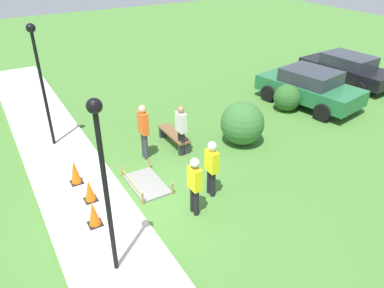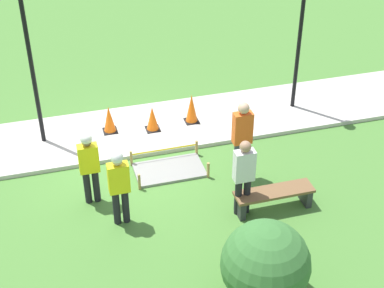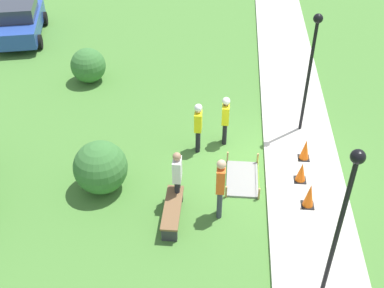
{
  "view_description": "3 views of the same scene",
  "coord_description": "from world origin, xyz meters",
  "views": [
    {
      "loc": [
        7.56,
        -2.71,
        6.37
      ],
      "look_at": [
        -0.82,
        2.22,
        0.93
      ],
      "focal_mm": 35.0,
      "sensor_mm": 36.0,
      "label": 1
    },
    {
      "loc": [
        1.59,
        10.92,
        7.74
      ],
      "look_at": [
        -1.1,
        1.47,
        1.18
      ],
      "focal_mm": 55.0,
      "sensor_mm": 36.0,
      "label": 2
    },
    {
      "loc": [
        -11.29,
        1.26,
        9.27
      ],
      "look_at": [
        -0.56,
        2.15,
        1.02
      ],
      "focal_mm": 45.0,
      "sensor_mm": 36.0,
      "label": 3
    }
  ],
  "objects": [
    {
      "name": "parked_car_green",
      "position": [
        -2.77,
        9.09,
        0.8
      ],
      "size": [
        4.55,
        2.75,
        1.52
      ],
      "rotation": [
        0.0,
        0.0,
        0.18
      ],
      "color": "#236B3D",
      "rests_on": "ground_plane"
    },
    {
      "name": "lamppost_far",
      "position": [
        -4.54,
        -1.1,
        2.72
      ],
      "size": [
        0.28,
        0.28,
        4.02
      ],
      "color": "black",
      "rests_on": "sidewalk"
    },
    {
      "name": "bystander_in_orange_shirt",
      "position": [
        -2.24,
        1.29,
        1.06
      ],
      "size": [
        0.4,
        0.24,
        1.85
      ],
      "color": "#383D47",
      "rests_on": "ground_plane"
    },
    {
      "name": "park_bench",
      "position": [
        -2.51,
        2.5,
        0.32
      ],
      "size": [
        1.62,
        0.44,
        0.46
      ],
      "color": "#2D2D33",
      "rests_on": "ground_plane"
    },
    {
      "name": "lamppost_near",
      "position": [
        1.79,
        -1.2,
        2.66
      ],
      "size": [
        0.28,
        0.28,
        3.92
      ],
      "color": "black",
      "rests_on": "sidewalk"
    },
    {
      "name": "parked_car_black",
      "position": [
        -3.79,
        12.7,
        0.72
      ],
      "size": [
        4.6,
        2.32,
        1.38
      ],
      "rotation": [
        0.0,
        0.0,
        0.09
      ],
      "color": "black",
      "rests_on": "ground_plane"
    },
    {
      "name": "worker_assistant",
      "position": [
        0.96,
        1.25,
        0.97
      ],
      "size": [
        0.4,
        0.24,
        1.66
      ],
      "color": "black",
      "rests_on": "ground_plane"
    },
    {
      "name": "shrub_rounded_far",
      "position": [
        -2.77,
        7.89,
        0.55
      ],
      "size": [
        1.1,
        1.1,
        1.1
      ],
      "color": "#2D6028",
      "rests_on": "ground_plane"
    },
    {
      "name": "traffic_cone_far_patch",
      "position": [
        -0.8,
        -0.97,
        0.41
      ],
      "size": [
        0.34,
        0.34,
        0.63
      ],
      "color": "black",
      "rests_on": "sidewalk"
    },
    {
      "name": "worker_supervisor",
      "position": [
        0.51,
        2.06,
        0.98
      ],
      "size": [
        0.4,
        0.24,
        1.67
      ],
      "color": "black",
      "rests_on": "ground_plane"
    },
    {
      "name": "traffic_cone_near_patch",
      "position": [
        -1.81,
        -1.07,
        0.47
      ],
      "size": [
        0.34,
        0.34,
        0.75
      ],
      "color": "black",
      "rests_on": "sidewalk"
    },
    {
      "name": "wet_concrete_patch",
      "position": [
        -0.8,
        0.67,
        0.04
      ],
      "size": [
        1.57,
        0.95,
        0.38
      ],
      "color": "gray",
      "rests_on": "ground_plane"
    },
    {
      "name": "traffic_cone_sidewalk_edge",
      "position": [
        0.21,
        -1.17,
        0.43
      ],
      "size": [
        0.34,
        0.34,
        0.68
      ],
      "color": "black",
      "rests_on": "sidewalk"
    },
    {
      "name": "sidewalk",
      "position": [
        0.0,
        -1.12,
        0.05
      ],
      "size": [
        28.0,
        2.24,
        0.1
      ],
      "color": "#BCB7AD",
      "rests_on": "ground_plane"
    },
    {
      "name": "shrub_rounded_mid",
      "position": [
        -1.46,
        4.6,
        0.75
      ],
      "size": [
        1.5,
        1.5,
        1.5
      ],
      "color": "#387033",
      "rests_on": "ground_plane"
    },
    {
      "name": "bystander_in_gray_shirt",
      "position": [
        -1.86,
        2.43,
        0.97
      ],
      "size": [
        0.4,
        0.22,
        1.71
      ],
      "color": "black",
      "rests_on": "ground_plane"
    },
    {
      "name": "ground_plane",
      "position": [
        0.0,
        0.0,
        0.0
      ],
      "size": [
        60.0,
        60.0,
        0.0
      ],
      "primitive_type": "plane",
      "color": "#477A33"
    }
  ]
}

